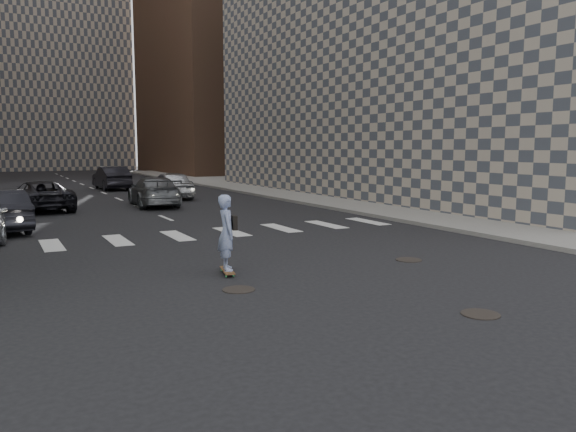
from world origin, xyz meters
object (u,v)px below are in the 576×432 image
traffic_car_b (154,191)px  traffic_car_d (171,185)px  traffic_car_c (39,196)px  skateboarder (227,233)px  traffic_car_e (111,178)px

traffic_car_b → traffic_car_d: bearing=-113.6°
traffic_car_c → traffic_car_d: size_ratio=1.08×
traffic_car_c → traffic_car_d: traffic_car_d is taller
skateboarder → traffic_car_b: size_ratio=0.37×
traffic_car_d → traffic_car_e: bearing=-76.5°
traffic_car_b → traffic_car_c: size_ratio=1.01×
traffic_car_b → traffic_car_d: size_ratio=1.09×
traffic_car_b → traffic_car_e: (0.22, 12.78, 0.07)m
skateboarder → traffic_car_d: 20.75m
traffic_car_c → skateboarder: bearing=92.6°
skateboarder → traffic_car_d: skateboarder is taller
skateboarder → traffic_car_d: bearing=90.1°
skateboarder → traffic_car_b: bearing=94.0°
skateboarder → traffic_car_b: (2.50, 16.48, -0.25)m
traffic_car_b → traffic_car_e: size_ratio=1.04×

